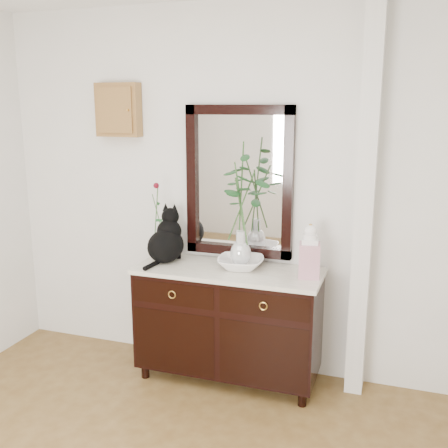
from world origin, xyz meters
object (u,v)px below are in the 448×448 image
(sideboard, at_px, (228,318))
(lotus_bowl, at_px, (241,263))
(cat, at_px, (165,235))
(ginger_jar, at_px, (310,250))

(sideboard, distance_m, lotus_bowl, 0.43)
(cat, bearing_deg, lotus_bowl, 6.92)
(ginger_jar, bearing_deg, cat, 179.03)
(sideboard, height_order, lotus_bowl, lotus_bowl)
(sideboard, distance_m, ginger_jar, 0.80)
(lotus_bowl, relative_size, ginger_jar, 0.88)
(sideboard, bearing_deg, lotus_bowl, 26.44)
(lotus_bowl, bearing_deg, sideboard, -153.56)
(ginger_jar, bearing_deg, lotus_bowl, 176.31)
(sideboard, xyz_separation_m, cat, (-0.50, 0.02, 0.58))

